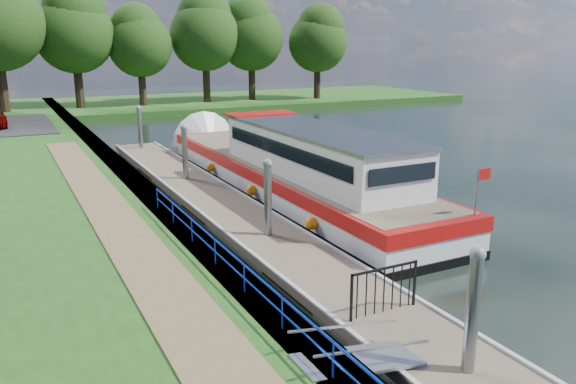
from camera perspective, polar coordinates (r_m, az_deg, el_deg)
ground at (r=12.39m, az=15.90°, el=-17.49°), size 160.00×160.00×0.00m
bank_edge at (r=23.77m, az=-14.39°, el=-0.57°), size 1.10×90.00×0.78m
far_bank at (r=62.85m, az=-9.21°, el=8.97°), size 60.00×18.00×0.60m
footpath at (r=16.74m, az=-15.10°, el=-5.65°), size 1.60×40.00×0.05m
blue_fence at (r=12.58m, az=-2.69°, el=-9.59°), size 0.04×18.04×0.72m
pontoon at (r=22.66m, az=-6.90°, el=-1.49°), size 2.50×30.00×0.56m
mooring_piles at (r=22.38m, az=-6.99°, el=1.20°), size 0.30×27.30×3.55m
gangway at (r=11.37m, az=7.19°, el=-16.47°), size 2.58×1.00×0.92m
gate_panel at (r=13.32m, az=9.76°, el=-9.13°), size 1.85×0.05×1.15m
barge at (r=25.26m, az=-0.61°, el=2.43°), size 4.36×21.15×4.78m
horizon_trees at (r=56.44m, az=-22.13°, el=15.24°), size 54.38×10.03×12.87m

